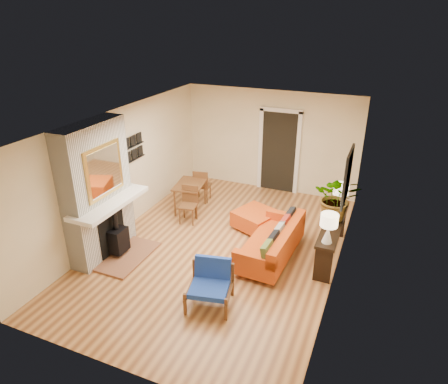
{
  "coord_description": "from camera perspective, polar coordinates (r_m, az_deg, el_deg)",
  "views": [
    {
      "loc": [
        2.73,
        -6.26,
        4.35
      ],
      "look_at": [
        0.0,
        0.2,
        1.15
      ],
      "focal_mm": 32.0,
      "sensor_mm": 36.0,
      "label": 1
    }
  ],
  "objects": [
    {
      "name": "fireplace",
      "position": [
        7.73,
        -17.39,
        -0.39
      ],
      "size": [
        1.09,
        1.68,
        2.6
      ],
      "color": "white",
      "rests_on": "ground"
    },
    {
      "name": "sofa",
      "position": [
        7.7,
        7.24,
        -7.22
      ],
      "size": [
        0.9,
        1.92,
        0.74
      ],
      "color": "silver",
      "rests_on": "ground"
    },
    {
      "name": "lamp_far",
      "position": [
        8.2,
        16.32,
        -0.17
      ],
      "size": [
        0.3,
        0.3,
        0.54
      ],
      "color": "white",
      "rests_on": "console_table"
    },
    {
      "name": "dining_table",
      "position": [
        9.34,
        -4.49,
        0.39
      ],
      "size": [
        0.82,
        1.58,
        0.83
      ],
      "color": "brown",
      "rests_on": "ground"
    },
    {
      "name": "console_table",
      "position": [
        7.81,
        15.21,
        -5.34
      ],
      "size": [
        0.34,
        1.85,
        0.72
      ],
      "color": "black",
      "rests_on": "ground"
    },
    {
      "name": "houseplant",
      "position": [
        7.71,
        15.84,
        -0.79
      ],
      "size": [
        0.88,
        0.79,
        0.9
      ],
      "primitive_type": "imported",
      "rotation": [
        0.0,
        0.0,
        0.11
      ],
      "color": "#1E5919",
      "rests_on": "console_table"
    },
    {
      "name": "room_shell",
      "position": [
        9.66,
        9.0,
        5.44
      ],
      "size": [
        6.5,
        6.5,
        6.5
      ],
      "color": "tan",
      "rests_on": "ground"
    },
    {
      "name": "blue_chair",
      "position": [
        6.57,
        -1.91,
        -12.57
      ],
      "size": [
        0.82,
        0.81,
        0.73
      ],
      "color": "brown",
      "rests_on": "ground"
    },
    {
      "name": "lamp_near",
      "position": [
        6.96,
        14.74,
        -4.57
      ],
      "size": [
        0.3,
        0.3,
        0.54
      ],
      "color": "white",
      "rests_on": "console_table"
    },
    {
      "name": "ottoman",
      "position": [
        8.69,
        4.55,
        -3.82
      ],
      "size": [
        1.04,
        1.04,
        0.41
      ],
      "color": "silver",
      "rests_on": "ground"
    }
  ]
}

